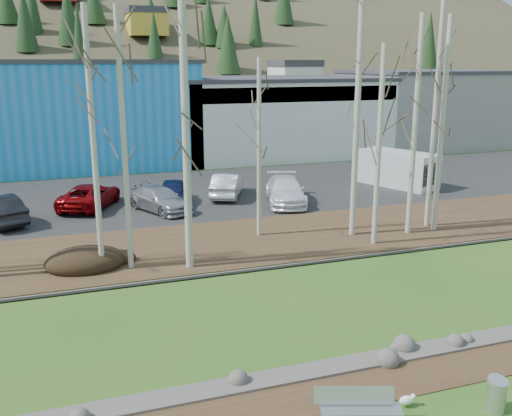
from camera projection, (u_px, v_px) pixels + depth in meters
name	position (u px, v px, depth m)	size (l,w,h in m)	color
dirt_strip	(345.00, 388.00, 14.72)	(80.00, 1.80, 0.03)	#382616
near_bank_rocks	(328.00, 370.00, 15.64)	(80.00, 0.80, 0.50)	#47423D
river	(275.00, 310.00, 19.39)	(80.00, 8.00, 0.90)	black
far_bank_rocks	(239.00, 269.00, 23.14)	(80.00, 0.80, 0.46)	#47423D
far_bank	(218.00, 244.00, 26.05)	(80.00, 7.00, 0.15)	#382616
parking_lot	(173.00, 195.00, 35.66)	(80.00, 14.00, 0.14)	black
building_blue	(63.00, 113.00, 45.54)	(20.40, 12.24, 8.30)	#177CCB
building_white	(274.00, 115.00, 51.40)	(18.36, 12.24, 6.80)	silver
building_grey	(424.00, 108.00, 56.42)	(14.28, 12.24, 7.30)	gray
bench_intact	(359.00, 408.00, 13.13)	(1.95, 1.12, 0.94)	#A5A8AA
litter_bin	(496.00, 396.00, 13.71)	(0.46, 0.46, 0.80)	#A5A8AA
seagull	(407.00, 400.00, 13.93)	(0.47, 0.22, 0.34)	gold
dirt_mound	(85.00, 260.00, 22.90)	(3.18, 2.24, 0.62)	black
birch_3	(124.00, 143.00, 21.70)	(0.22, 0.22, 10.07)	beige
birch_4	(186.00, 141.00, 21.77)	(0.30, 0.30, 10.21)	beige
birch_5	(259.00, 149.00, 26.21)	(0.20, 0.20, 8.24)	beige
birch_6	(379.00, 147.00, 24.91)	(0.23, 0.23, 8.81)	beige
birch_7	(357.00, 113.00, 25.92)	(0.27, 0.27, 11.49)	beige
birch_8	(442.00, 127.00, 26.82)	(0.25, 0.25, 10.12)	beige
birch_9	(436.00, 104.00, 27.22)	(0.24, 0.24, 12.15)	beige
birch_10	(415.00, 128.00, 26.35)	(0.25, 0.25, 10.12)	beige
birch_11	(94.00, 144.00, 21.35)	(0.22, 0.22, 10.07)	beige
car_2	(90.00, 196.00, 32.14)	(2.28, 4.95, 1.38)	#7E0508
car_3	(160.00, 199.00, 31.46)	(1.84, 4.52, 1.31)	gray
car_4	(172.00, 193.00, 32.89)	(1.64, 4.08, 1.39)	#111941
car_5	(227.00, 185.00, 34.74)	(1.54, 4.41, 1.45)	silver
car_6	(285.00, 191.00, 33.15)	(2.09, 5.15, 1.50)	white
van_white	(401.00, 169.00, 37.58)	(3.95, 5.62, 2.27)	white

